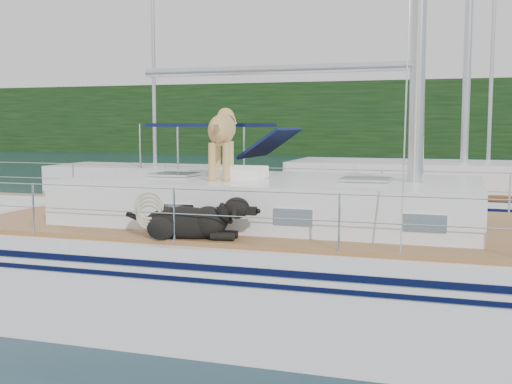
% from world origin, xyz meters
% --- Properties ---
extents(ground, '(120.00, 120.00, 0.00)m').
position_xyz_m(ground, '(0.00, 0.00, 0.00)').
color(ground, black).
rests_on(ground, ground).
extents(tree_line, '(90.00, 3.00, 6.00)m').
position_xyz_m(tree_line, '(0.00, 45.00, 3.00)').
color(tree_line, black).
rests_on(tree_line, ground).
extents(shore_bank, '(92.00, 1.00, 1.20)m').
position_xyz_m(shore_bank, '(0.00, 46.20, 0.60)').
color(shore_bank, '#595147').
rests_on(shore_bank, ground).
extents(main_sailboat, '(12.00, 3.80, 14.01)m').
position_xyz_m(main_sailboat, '(0.09, -0.01, 0.68)').
color(main_sailboat, silver).
rests_on(main_sailboat, ground).
extents(neighbor_sailboat, '(11.00, 3.50, 13.30)m').
position_xyz_m(neighbor_sailboat, '(0.88, 6.05, 0.63)').
color(neighbor_sailboat, silver).
rests_on(neighbor_sailboat, ground).
extents(bg_boat_west, '(8.00, 3.00, 11.65)m').
position_xyz_m(bg_boat_west, '(-8.00, 14.00, 0.45)').
color(bg_boat_west, silver).
rests_on(bg_boat_west, ground).
extents(bg_boat_center, '(7.20, 3.00, 11.65)m').
position_xyz_m(bg_boat_center, '(4.00, 16.00, 0.45)').
color(bg_boat_center, silver).
rests_on(bg_boat_center, ground).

